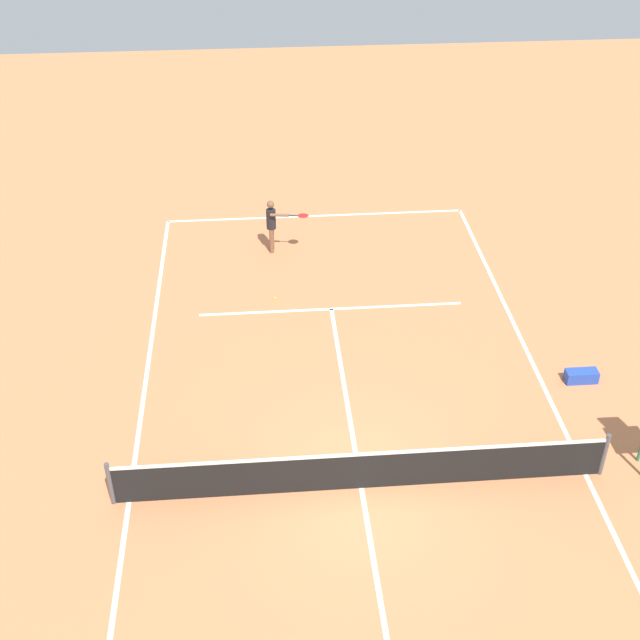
% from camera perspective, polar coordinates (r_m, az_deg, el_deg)
% --- Properties ---
extents(ground_plane, '(60.00, 60.00, 0.00)m').
position_cam_1_polar(ground_plane, '(17.64, 2.80, -11.22)').
color(ground_plane, '#D37A4C').
extents(court_lines, '(9.51, 24.06, 0.01)m').
position_cam_1_polar(court_lines, '(17.63, 2.80, -11.22)').
color(court_lines, white).
rests_on(court_lines, ground).
extents(tennis_net, '(10.11, 0.10, 1.07)m').
position_cam_1_polar(tennis_net, '(17.28, 2.85, -10.08)').
color(tennis_net, '#4C4C51').
rests_on(tennis_net, ground).
extents(player_serving, '(1.24, 0.70, 1.65)m').
position_cam_1_polar(player_serving, '(24.90, -3.19, 6.62)').
color(player_serving, brown).
rests_on(player_serving, ground).
extents(tennis_ball, '(0.07, 0.07, 0.07)m').
position_cam_1_polar(tennis_ball, '(23.10, -3.06, 1.48)').
color(tennis_ball, '#CCE033').
rests_on(tennis_ball, ground).
extents(equipment_bag, '(0.76, 0.32, 0.30)m').
position_cam_1_polar(equipment_bag, '(21.04, 17.21, -3.63)').
color(equipment_bag, '#2647B7').
rests_on(equipment_bag, ground).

